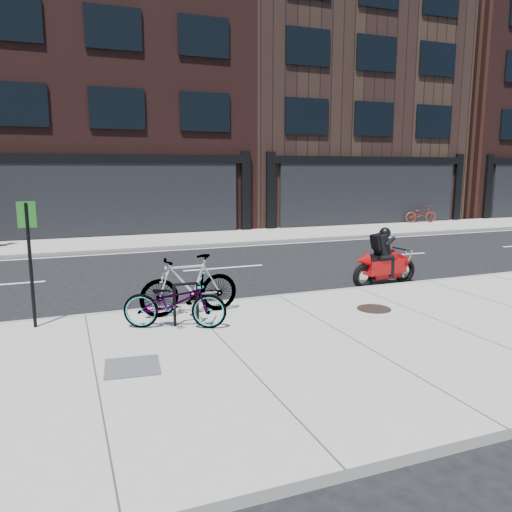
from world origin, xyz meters
name	(u,v)px	position (x,y,z in m)	size (l,w,h in m)	color
ground	(248,283)	(0.00, 0.00, 0.00)	(120.00, 120.00, 0.00)	black
sidewalk_near	(355,344)	(0.00, -5.00, 0.07)	(60.00, 6.00, 0.13)	gray
sidewalk_far	(180,240)	(0.00, 7.75, 0.07)	(60.00, 3.50, 0.13)	gray
building_center	(104,76)	(-2.00, 14.50, 7.25)	(12.00, 10.00, 14.50)	black
building_mideast	(323,108)	(10.00, 14.50, 6.25)	(12.00, 10.00, 12.50)	black
building_east	(485,112)	(22.00, 14.50, 6.50)	(10.00, 10.00, 13.00)	black
bike_rack	(186,300)	(-2.35, -3.24, 0.58)	(0.46, 0.07, 0.77)	black
bicycle_front	(175,302)	(-2.57, -3.33, 0.60)	(0.62, 1.79, 0.94)	gray
bicycle_rear	(189,285)	(-2.13, -2.60, 0.70)	(0.53, 1.89, 1.14)	gray
motorcycle	(388,262)	(3.13, -1.51, 0.59)	(1.96, 0.56, 1.46)	black
bicycle_far	(421,214)	(12.75, 9.00, 0.56)	(0.57, 1.63, 0.86)	maroon
manhole_cover	(374,309)	(1.33, -3.60, 0.14)	(0.66, 0.66, 0.01)	black
utility_grate	(132,367)	(-3.51, -4.84, 0.14)	(0.75, 0.75, 0.01)	#515154
sign_post	(30,253)	(-4.84, -2.40, 1.44)	(0.30, 0.06, 2.19)	black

